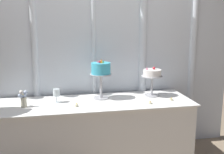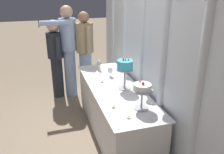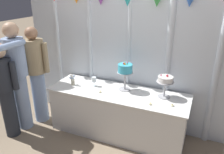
# 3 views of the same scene
# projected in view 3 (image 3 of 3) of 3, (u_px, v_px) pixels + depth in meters

# --- Properties ---
(ground_plane) EXTENTS (24.00, 24.00, 0.00)m
(ground_plane) POSITION_uv_depth(u_px,v_px,m) (115.00, 136.00, 3.57)
(ground_plane) COLOR gray
(draped_curtain) EXTENTS (3.62, 0.16, 2.43)m
(draped_curtain) POSITION_uv_depth(u_px,v_px,m) (130.00, 50.00, 3.49)
(draped_curtain) COLOR silver
(draped_curtain) RESTS_ON ground_plane
(cake_table) EXTENTS (2.13, 0.69, 0.74)m
(cake_table) POSITION_uv_depth(u_px,v_px,m) (117.00, 113.00, 3.51)
(cake_table) COLOR white
(cake_table) RESTS_ON ground_plane
(cake_display_nearleft) EXTENTS (0.24, 0.24, 0.46)m
(cake_display_nearleft) POSITION_uv_depth(u_px,v_px,m) (125.00, 70.00, 3.33)
(cake_display_nearleft) COLOR #B2B2B7
(cake_display_nearleft) RESTS_ON cake_table
(cake_display_nearright) EXTENTS (0.25, 0.25, 0.35)m
(cake_display_nearright) POSITION_uv_depth(u_px,v_px,m) (165.00, 81.00, 3.13)
(cake_display_nearright) COLOR #B2B2B7
(cake_display_nearright) RESTS_ON cake_table
(wine_glass) EXTENTS (0.07, 0.07, 0.15)m
(wine_glass) POSITION_uv_depth(u_px,v_px,m) (94.00, 80.00, 3.54)
(wine_glass) COLOR silver
(wine_glass) RESTS_ON cake_table
(flower_vase) EXTENTS (0.10, 0.08, 0.18)m
(flower_vase) POSITION_uv_depth(u_px,v_px,m) (72.00, 80.00, 3.58)
(flower_vase) COLOR beige
(flower_vase) RESTS_ON cake_table
(tealight_far_left) EXTENTS (0.04, 0.04, 0.04)m
(tealight_far_left) POSITION_uv_depth(u_px,v_px,m) (100.00, 92.00, 3.34)
(tealight_far_left) COLOR beige
(tealight_far_left) RESTS_ON cake_table
(tealight_near_left) EXTENTS (0.04, 0.04, 0.03)m
(tealight_near_left) POSITION_uv_depth(u_px,v_px,m) (150.00, 104.00, 3.00)
(tealight_near_left) COLOR beige
(tealight_near_left) RESTS_ON cake_table
(tealight_near_right) EXTENTS (0.05, 0.05, 0.03)m
(tealight_near_right) POSITION_uv_depth(u_px,v_px,m) (172.00, 105.00, 2.97)
(tealight_near_right) COLOR beige
(tealight_near_right) RESTS_ON cake_table
(guest_man_dark_suit) EXTENTS (0.49, 0.37, 1.65)m
(guest_man_dark_suit) POSITION_uv_depth(u_px,v_px,m) (36.00, 72.00, 3.69)
(guest_man_dark_suit) COLOR #93ADD6
(guest_man_dark_suit) RESTS_ON ground_plane
(guest_girl_blue_dress) EXTENTS (0.47, 0.67, 1.75)m
(guest_girl_blue_dress) POSITION_uv_depth(u_px,v_px,m) (17.00, 72.00, 3.44)
(guest_girl_blue_dress) COLOR #93ADD6
(guest_girl_blue_dress) RESTS_ON ground_plane
(guest_man_pink_jacket) EXTENTS (0.46, 0.35, 1.51)m
(guest_man_pink_jacket) POSITION_uv_depth(u_px,v_px,m) (5.00, 87.00, 3.31)
(guest_man_pink_jacket) COLOR #282D38
(guest_man_pink_jacket) RESTS_ON ground_plane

